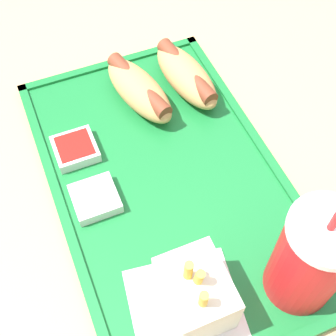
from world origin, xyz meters
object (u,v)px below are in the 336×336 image
object	(u,v)px
hot_dog_near	(141,89)
sauce_cup_mayo	(95,198)
soda_cup	(311,259)
fries_carton	(195,294)
sauce_cup_ketchup	(75,149)
hot_dog_far	(186,75)

from	to	relation	value
hot_dog_near	sauce_cup_mayo	distance (m)	0.18
soda_cup	fries_carton	xyz separation A→B (m)	(-0.02, -0.11, -0.03)
hot_dog_near	fries_carton	size ratio (longest dim) A/B	1.52
fries_carton	sauce_cup_ketchup	bearing A→B (deg)	-166.29
hot_dog_far	hot_dog_near	distance (m)	0.07
fries_carton	sauce_cup_ketchup	distance (m)	0.25
soda_cup	fries_carton	world-z (taller)	soda_cup
hot_dog_far	sauce_cup_mayo	bearing A→B (deg)	-53.07
sauce_cup_mayo	sauce_cup_ketchup	distance (m)	0.08
soda_cup	hot_dog_far	xyz separation A→B (m)	(-0.32, 0.01, -0.04)
hot_dog_near	sauce_cup_mayo	bearing A→B (deg)	-39.45
hot_dog_far	hot_dog_near	bearing A→B (deg)	-90.00
fries_carton	sauce_cup_mayo	xyz separation A→B (m)	(-0.16, -0.06, -0.03)
sauce_cup_ketchup	soda_cup	bearing A→B (deg)	33.16
hot_dog_far	sauce_cup_ketchup	world-z (taller)	hot_dog_far
sauce_cup_ketchup	fries_carton	bearing A→B (deg)	13.71
hot_dog_near	hot_dog_far	bearing A→B (deg)	90.00
soda_cup	hot_dog_far	distance (m)	0.32
soda_cup	fries_carton	distance (m)	0.12
fries_carton	sauce_cup_ketchup	world-z (taller)	fries_carton
sauce_cup_mayo	sauce_cup_ketchup	bearing A→B (deg)	-179.08
soda_cup	sauce_cup_ketchup	bearing A→B (deg)	-146.84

